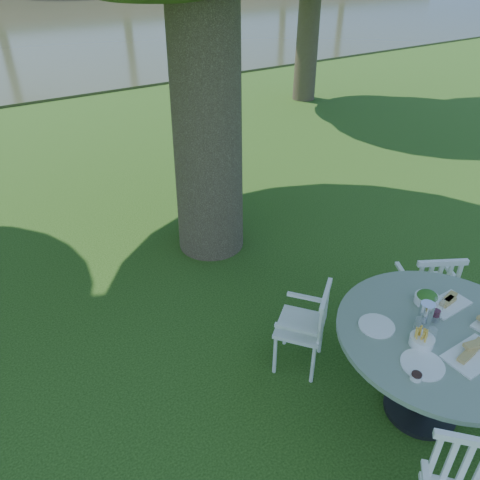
% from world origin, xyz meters
% --- Properties ---
extents(ground, '(140.00, 140.00, 0.00)m').
position_xyz_m(ground, '(0.00, 0.00, 0.00)').
color(ground, '#16380B').
rests_on(ground, ground).
extents(table, '(1.48, 1.48, 0.84)m').
position_xyz_m(table, '(0.56, -1.58, 0.69)').
color(table, black).
rests_on(table, ground).
extents(chair_ne, '(0.58, 0.57, 0.87)m').
position_xyz_m(chair_ne, '(1.31, -0.95, 0.51)').
color(chair_ne, white).
rests_on(chair_ne, ground).
extents(chair_nw, '(0.57, 0.56, 0.82)m').
position_xyz_m(chair_nw, '(0.11, -0.72, 0.48)').
color(chair_nw, white).
rests_on(chair_nw, ground).
extents(tableware, '(1.17, 0.80, 0.20)m').
position_xyz_m(tableware, '(0.56, -1.54, 0.87)').
color(tableware, white).
rests_on(tableware, table).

